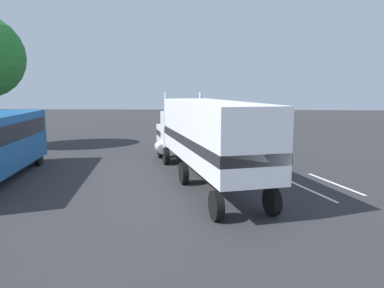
{
  "coord_description": "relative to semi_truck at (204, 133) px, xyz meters",
  "views": [
    {
      "loc": [
        -23.03,
        -1.97,
        4.73
      ],
      "look_at": [
        -2.53,
        -0.76,
        1.6
      ],
      "focal_mm": 33.95,
      "sensor_mm": 36.0,
      "label": 1
    }
  ],
  "objects": [
    {
      "name": "ground_plane",
      "position": [
        4.93,
        1.52,
        -2.52
      ],
      "size": [
        120.0,
        120.0,
        0.0
      ],
      "primitive_type": "plane",
      "color": "#2D2D30"
    },
    {
      "name": "lane_stripe_near",
      "position": [
        6.88,
        -1.98,
        -2.52
      ],
      "size": [
        4.29,
        1.3,
        0.01
      ],
      "primitive_type": "cube",
      "rotation": [
        0.0,
        0.0,
        0.26
      ],
      "color": "silver",
      "rests_on": "ground_plane"
    },
    {
      "name": "lane_stripe_mid",
      "position": [
        -1.06,
        -4.96,
        -2.52
      ],
      "size": [
        4.19,
        1.64,
        0.01
      ],
      "primitive_type": "cube",
      "rotation": [
        0.0,
        0.0,
        0.35
      ],
      "color": "silver",
      "rests_on": "ground_plane"
    },
    {
      "name": "lane_stripe_far",
      "position": [
        0.07,
        -6.57,
        -2.52
      ],
      "size": [
        4.21,
        1.58,
        0.01
      ],
      "primitive_type": "cube",
      "rotation": [
        0.0,
        0.0,
        0.33
      ],
      "color": "silver",
      "rests_on": "ground_plane"
    },
    {
      "name": "semi_truck",
      "position": [
        0.0,
        0.0,
        0.0
      ],
      "size": [
        14.23,
        6.75,
        4.5
      ],
      "color": "white",
      "rests_on": "ground_plane"
    },
    {
      "name": "person_bystander",
      "position": [
        0.94,
        -2.31,
        -1.63
      ],
      "size": [
        0.42,
        0.48,
        1.63
      ],
      "color": "black",
      "rests_on": "ground_plane"
    }
  ]
}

